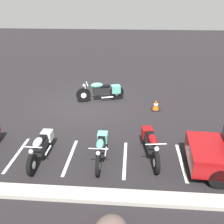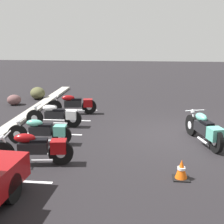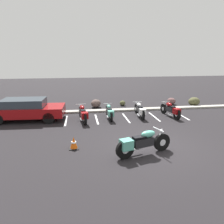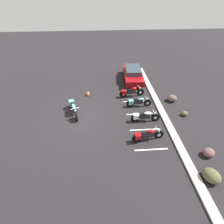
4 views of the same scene
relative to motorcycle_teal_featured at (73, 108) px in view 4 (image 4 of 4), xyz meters
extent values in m
plane|color=black|center=(0.74, 0.64, -0.51)|extent=(60.00, 60.00, 0.00)
cylinder|color=black|center=(0.93, 0.28, -0.15)|extent=(0.73, 0.33, 0.72)
cylinder|color=silver|center=(0.93, 0.28, -0.15)|extent=(0.30, 0.21, 0.27)
cylinder|color=black|center=(-0.69, -0.21, -0.15)|extent=(0.73, 0.33, 0.72)
cylinder|color=silver|center=(-0.69, -0.21, -0.15)|extent=(0.30, 0.21, 0.27)
cube|color=black|center=(0.07, 0.02, 0.02)|extent=(0.88, 0.53, 0.33)
ellipsoid|color=#59B29E|center=(0.28, 0.08, 0.31)|extent=(0.67, 0.45, 0.26)
cube|color=black|center=(-0.11, -0.03, 0.24)|extent=(0.54, 0.39, 0.09)
cube|color=#59B29E|center=(-0.64, -0.19, 0.05)|extent=(0.53, 0.50, 0.37)
cylinder|color=silver|center=(0.81, 0.24, 0.14)|extent=(0.29, 0.14, 0.58)
cylinder|color=silver|center=(0.74, 0.22, 0.42)|extent=(0.23, 0.66, 0.04)
sphere|color=silver|center=(0.88, 0.26, 0.34)|extent=(0.15, 0.15, 0.15)
cylinder|color=silver|center=(-0.24, 0.09, -0.31)|extent=(0.60, 0.25, 0.08)
cylinder|color=black|center=(-2.24, 5.74, -0.17)|extent=(0.21, 0.69, 0.68)
cylinder|color=silver|center=(-2.24, 5.74, -0.17)|extent=(0.16, 0.27, 0.26)
cylinder|color=black|center=(-2.03, 4.16, -0.17)|extent=(0.21, 0.69, 0.68)
cylinder|color=silver|center=(-2.03, 4.16, -0.17)|extent=(0.16, 0.27, 0.26)
cube|color=black|center=(-2.13, 4.90, -0.01)|extent=(0.39, 0.81, 0.31)
ellipsoid|color=maroon|center=(-2.16, 5.10, 0.26)|extent=(0.34, 0.60, 0.25)
cube|color=black|center=(-2.11, 4.73, 0.19)|extent=(0.30, 0.48, 0.08)
cube|color=maroon|center=(-2.04, 4.21, 0.02)|extent=(0.42, 0.46, 0.35)
cylinder|color=silver|center=(-2.23, 5.61, 0.10)|extent=(0.10, 0.27, 0.54)
cylinder|color=silver|center=(-2.22, 5.55, 0.36)|extent=(0.63, 0.12, 0.04)
sphere|color=silver|center=(-2.24, 5.69, 0.28)|extent=(0.14, 0.14, 0.14)
cylinder|color=silver|center=(-2.24, 4.63, -0.32)|extent=(0.15, 0.57, 0.07)
cylinder|color=black|center=(-0.53, 5.99, -0.20)|extent=(0.12, 0.62, 0.62)
cylinder|color=silver|center=(-0.53, 5.99, -0.20)|extent=(0.12, 0.24, 0.24)
cylinder|color=black|center=(-0.51, 4.54, -0.20)|extent=(0.12, 0.62, 0.62)
cylinder|color=silver|center=(-0.51, 4.54, -0.20)|extent=(0.12, 0.24, 0.24)
cube|color=black|center=(-0.52, 5.22, -0.06)|extent=(0.27, 0.72, 0.28)
ellipsoid|color=#59B29E|center=(-0.52, 5.41, 0.20)|extent=(0.25, 0.53, 0.23)
cube|color=black|center=(-0.52, 5.06, 0.13)|extent=(0.23, 0.42, 0.08)
cube|color=#59B29E|center=(-0.51, 4.59, -0.03)|extent=(0.34, 0.38, 0.32)
cylinder|color=silver|center=(-0.53, 5.88, 0.05)|extent=(0.06, 0.25, 0.50)
cylinder|color=silver|center=(-0.53, 5.82, 0.29)|extent=(0.58, 0.04, 0.03)
sphere|color=silver|center=(-0.53, 5.95, 0.22)|extent=(0.13, 0.13, 0.13)
cylinder|color=silver|center=(-0.65, 4.98, -0.34)|extent=(0.07, 0.52, 0.07)
cylinder|color=black|center=(1.43, 6.11, -0.19)|extent=(0.12, 0.64, 0.64)
cylinder|color=silver|center=(1.43, 6.11, -0.19)|extent=(0.13, 0.24, 0.24)
cylinder|color=black|center=(1.41, 4.60, -0.19)|extent=(0.12, 0.64, 0.64)
cylinder|color=silver|center=(1.41, 4.60, -0.19)|extent=(0.13, 0.24, 0.24)
cube|color=black|center=(1.42, 5.31, -0.04)|extent=(0.28, 0.74, 0.29)
ellipsoid|color=white|center=(1.42, 5.50, 0.22)|extent=(0.26, 0.55, 0.23)
cube|color=black|center=(1.42, 5.14, 0.15)|extent=(0.24, 0.43, 0.08)
cube|color=white|center=(1.41, 4.65, -0.01)|extent=(0.35, 0.39, 0.33)
cylinder|color=silver|center=(1.43, 5.99, 0.07)|extent=(0.06, 0.25, 0.52)
cylinder|color=silver|center=(1.43, 5.93, 0.32)|extent=(0.60, 0.04, 0.03)
sphere|color=silver|center=(1.43, 6.06, 0.24)|extent=(0.14, 0.14, 0.14)
cylinder|color=silver|center=(1.28, 5.07, -0.33)|extent=(0.07, 0.53, 0.07)
cylinder|color=black|center=(3.22, 5.84, -0.18)|extent=(0.22, 0.66, 0.65)
cylinder|color=silver|center=(3.22, 5.84, -0.18)|extent=(0.16, 0.26, 0.25)
cylinder|color=black|center=(3.46, 4.34, -0.18)|extent=(0.22, 0.66, 0.65)
cylinder|color=silver|center=(3.46, 4.34, -0.18)|extent=(0.16, 0.26, 0.25)
cube|color=black|center=(3.35, 5.05, -0.03)|extent=(0.39, 0.78, 0.29)
ellipsoid|color=maroon|center=(3.32, 5.24, 0.23)|extent=(0.34, 0.58, 0.24)
cube|color=black|center=(3.38, 4.88, 0.16)|extent=(0.30, 0.46, 0.08)
cube|color=maroon|center=(3.46, 4.39, -0.01)|extent=(0.41, 0.44, 0.33)
cylinder|color=silver|center=(3.24, 5.73, 0.07)|extent=(0.10, 0.26, 0.52)
cylinder|color=silver|center=(3.25, 5.67, 0.33)|extent=(0.61, 0.13, 0.04)
sphere|color=silver|center=(3.23, 5.80, 0.25)|extent=(0.14, 0.14, 0.14)
cylinder|color=silver|center=(3.25, 4.78, -0.33)|extent=(0.15, 0.54, 0.07)
cylinder|color=black|center=(-3.95, 6.29, -0.19)|extent=(0.65, 0.26, 0.64)
cylinder|color=black|center=(-4.05, 4.71, -0.19)|extent=(0.65, 0.26, 0.64)
cylinder|color=black|center=(-6.70, 6.44, -0.19)|extent=(0.65, 0.26, 0.64)
cylinder|color=black|center=(-6.79, 4.87, -0.19)|extent=(0.65, 0.26, 0.64)
cube|color=maroon|center=(-5.37, 5.58, 0.06)|extent=(4.40, 2.05, 0.55)
cube|color=#2D3842|center=(-5.52, 5.59, 0.56)|extent=(2.49, 1.65, 0.45)
cube|color=#A8A399|center=(0.74, 6.96, -0.45)|extent=(18.00, 0.50, 0.12)
ellipsoid|color=brown|center=(0.99, 8.55, -0.31)|extent=(0.53, 0.56, 0.39)
ellipsoid|color=brown|center=(-1.09, 8.27, -0.21)|extent=(1.01, 1.05, 0.59)
ellipsoid|color=brown|center=(6.40, 7.68, -0.18)|extent=(1.22, 1.15, 0.64)
ellipsoid|color=brown|center=(4.87, 8.38, -0.25)|extent=(0.81, 0.84, 0.51)
cube|color=black|center=(-2.59, 1.01, -0.49)|extent=(0.40, 0.40, 0.03)
cone|color=#EA590F|center=(-2.59, 1.01, -0.25)|extent=(0.32, 0.32, 0.51)
cylinder|color=white|center=(-2.59, 1.01, -0.23)|extent=(0.20, 0.20, 0.06)
cube|color=white|center=(-3.12, 5.15, -0.50)|extent=(0.10, 2.10, 0.00)
cube|color=white|center=(-1.30, 5.15, -0.50)|extent=(0.10, 2.10, 0.00)
cube|color=white|center=(0.52, 5.15, -0.50)|extent=(0.10, 2.10, 0.00)
cube|color=white|center=(2.35, 5.15, -0.50)|extent=(0.10, 2.10, 0.00)
cube|color=white|center=(4.17, 5.15, -0.50)|extent=(0.10, 2.10, 0.00)
camera|label=1|loc=(-1.44, 12.33, 4.44)|focal=42.00mm
camera|label=2|loc=(-9.75, 1.99, 2.97)|focal=50.00mm
camera|label=3|loc=(-2.30, -7.53, 3.25)|focal=35.00mm
camera|label=4|loc=(11.24, 2.19, 7.82)|focal=28.00mm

